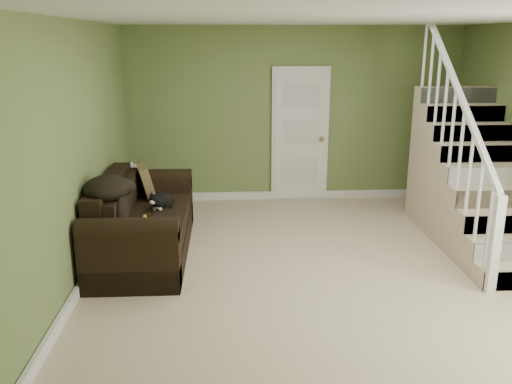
{
  "coord_description": "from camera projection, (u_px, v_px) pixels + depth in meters",
  "views": [
    {
      "loc": [
        -1.01,
        -5.35,
        2.41
      ],
      "look_at": [
        -0.7,
        0.29,
        0.81
      ],
      "focal_mm": 38.0,
      "sensor_mm": 36.0,
      "label": 1
    }
  ],
  "objects": [
    {
      "name": "baseboard_left",
      "position": [
        90.0,
        270.0,
        5.7
      ],
      "size": [
        0.04,
        5.5,
        0.12
      ],
      "primitive_type": "cube",
      "color": "white",
      "rests_on": "floor"
    },
    {
      "name": "baseboard_back",
      "position": [
        292.0,
        195.0,
        8.45
      ],
      "size": [
        5.0,
        0.04,
        0.12
      ],
      "primitive_type": "cube",
      "color": "white",
      "rests_on": "floor"
    },
    {
      "name": "sofa",
      "position": [
        140.0,
        225.0,
        6.23
      ],
      "size": [
        0.97,
        2.25,
        0.89
      ],
      "color": "black",
      "rests_on": "floor"
    },
    {
      "name": "throw_blanket",
      "position": [
        107.0,
        188.0,
        5.6
      ],
      "size": [
        0.48,
        0.63,
        0.25
      ],
      "primitive_type": "ellipsoid",
      "rotation": [
        0.0,
        0.0,
        0.04
      ],
      "color": "black",
      "rests_on": "sofa"
    },
    {
      "name": "cat",
      "position": [
        161.0,
        201.0,
        6.36
      ],
      "size": [
        0.28,
        0.51,
        0.24
      ],
      "rotation": [
        0.0,
        0.0,
        -0.32
      ],
      "color": "black",
      "rests_on": "sofa"
    },
    {
      "name": "floor",
      "position": [
        322.0,
        270.0,
        5.85
      ],
      "size": [
        5.0,
        5.5,
        0.01
      ],
      "primitive_type": "cube",
      "color": "#C5AC8E",
      "rests_on": "ground"
    },
    {
      "name": "wall_front",
      "position": [
        420.0,
        257.0,
        2.85
      ],
      "size": [
        5.0,
        0.04,
        2.6
      ],
      "primitive_type": "cube",
      "color": "olive",
      "rests_on": "floor"
    },
    {
      "name": "wall_back",
      "position": [
        294.0,
        115.0,
        8.14
      ],
      "size": [
        5.0,
        0.04,
        2.6
      ],
      "primitive_type": "cube",
      "color": "olive",
      "rests_on": "floor"
    },
    {
      "name": "throw_pillow",
      "position": [
        147.0,
        183.0,
        6.77
      ],
      "size": [
        0.31,
        0.47,
        0.45
      ],
      "primitive_type": "cube",
      "rotation": [
        0.0,
        -0.24,
        0.24
      ],
      "color": "#503420",
      "rests_on": "sofa"
    },
    {
      "name": "banana",
      "position": [
        145.0,
        218.0,
        5.98
      ],
      "size": [
        0.07,
        0.18,
        0.05
      ],
      "primitive_type": "ellipsoid",
      "rotation": [
        0.0,
        0.0,
        0.1
      ],
      "color": "gold",
      "rests_on": "sofa"
    },
    {
      "name": "door",
      "position": [
        300.0,
        135.0,
        8.18
      ],
      "size": [
        0.86,
        0.12,
        2.02
      ],
      "color": "white",
      "rests_on": "floor"
    },
    {
      "name": "wall_left",
      "position": [
        77.0,
        155.0,
        5.36
      ],
      "size": [
        0.04,
        5.5,
        2.6
      ],
      "primitive_type": "cube",
      "color": "olive",
      "rests_on": "floor"
    },
    {
      "name": "side_table",
      "position": [
        133.0,
        202.0,
        7.23
      ],
      "size": [
        0.62,
        0.62,
        0.83
      ],
      "rotation": [
        0.0,
        0.0,
        0.28
      ],
      "color": "black",
      "rests_on": "floor"
    },
    {
      "name": "ceiling",
      "position": [
        331.0,
        18.0,
        5.14
      ],
      "size": [
        5.0,
        5.5,
        0.01
      ],
      "primitive_type": "cube",
      "color": "white",
      "rests_on": "wall_back"
    },
    {
      "name": "staircase",
      "position": [
        470.0,
        187.0,
        6.71
      ],
      "size": [
        1.0,
        2.51,
        2.82
      ],
      "color": "#C5AC8E",
      "rests_on": "floor"
    }
  ]
}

